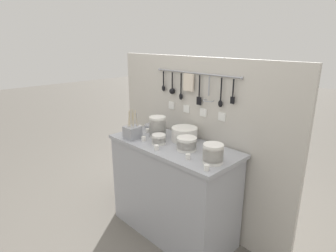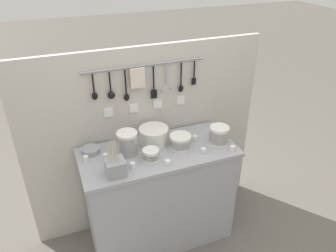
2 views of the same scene
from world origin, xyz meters
name	(u,v)px [view 1 (image 1 of 2)]	position (x,y,z in m)	size (l,w,h in m)	color
ground_plane	(173,230)	(0.00, 0.00, 0.00)	(20.00, 20.00, 0.00)	#666059
counter	(173,189)	(0.00, 0.00, 0.44)	(1.20, 0.54, 0.89)	#9EA0A8
back_wall	(195,143)	(0.00, 0.30, 0.81)	(2.00, 0.11, 1.62)	#BCB7AD
bowl_stack_tall_left	(213,154)	(0.48, -0.07, 0.96)	(0.15, 0.15, 0.15)	silver
bowl_stack_back_corner	(159,139)	(-0.09, -0.09, 0.93)	(0.12, 0.12, 0.09)	silver
bowl_stack_nested_right	(158,127)	(-0.23, 0.03, 0.98)	(0.15, 0.15, 0.20)	silver
bowl_stack_short_front	(187,144)	(0.17, -0.02, 0.94)	(0.16, 0.16, 0.11)	silver
plate_stack	(184,134)	(0.01, 0.13, 0.95)	(0.23, 0.23, 0.12)	silver
steel_mixing_bowl	(151,126)	(-0.48, 0.17, 0.91)	(0.14, 0.14, 0.04)	#93969E
cutlery_caddy	(132,132)	(-0.37, -0.16, 0.95)	(0.13, 0.13, 0.27)	#93969E
cup_back_left	(147,131)	(-0.39, 0.04, 0.91)	(0.04, 0.04, 0.04)	silver
cup_back_right	(188,157)	(0.31, -0.15, 0.91)	(0.04, 0.04, 0.04)	silver
cup_by_caddy	(156,147)	(0.00, -0.19, 0.91)	(0.04, 0.04, 0.04)	silver
cup_front_left	(140,127)	(-0.53, 0.07, 0.91)	(0.04, 0.04, 0.04)	silver
cup_edge_far	(205,151)	(0.32, 0.04, 0.91)	(0.04, 0.04, 0.04)	silver
cup_centre	(207,168)	(0.53, -0.20, 0.91)	(0.04, 0.04, 0.04)	silver
cup_edge_near	(144,139)	(-0.24, -0.13, 0.91)	(0.04, 0.04, 0.04)	silver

